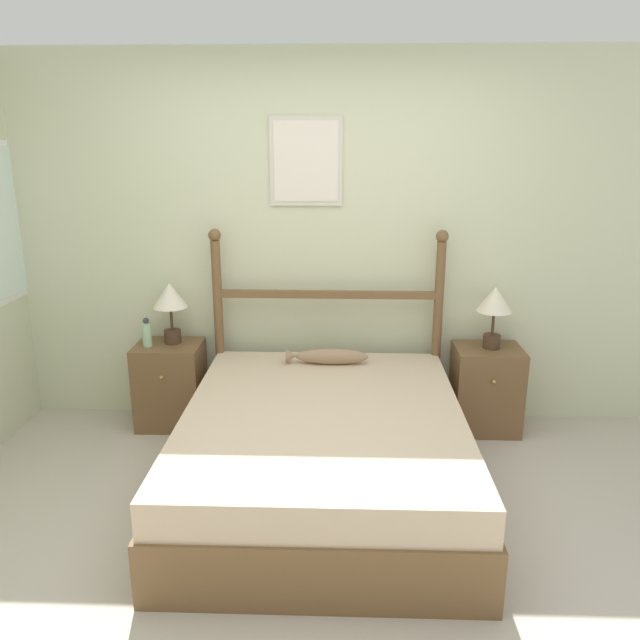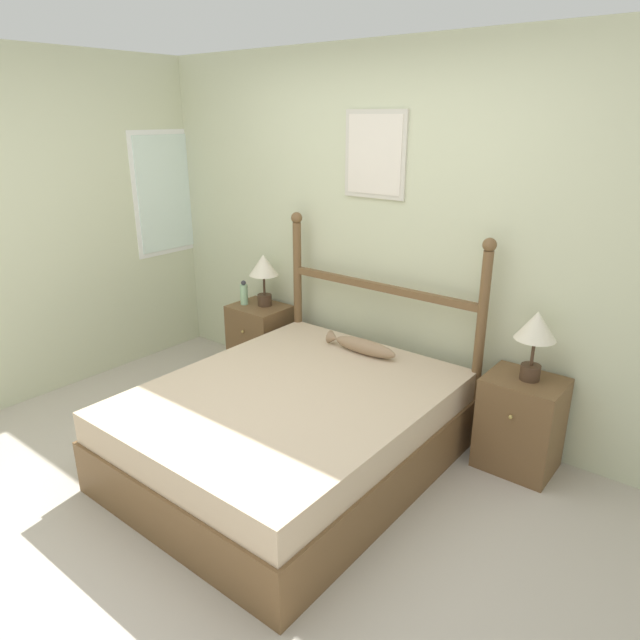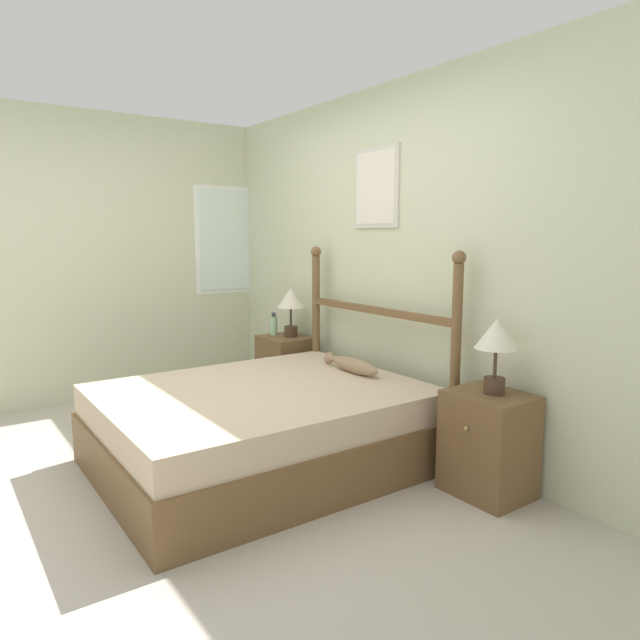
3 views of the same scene
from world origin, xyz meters
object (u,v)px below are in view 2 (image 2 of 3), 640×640
at_px(nightstand_left, 260,340).
at_px(table_lamp_right, 536,331).
at_px(bottle, 244,293).
at_px(fish_pillow, 362,346).
at_px(nightstand_right, 520,423).
at_px(bed, 292,428).
at_px(table_lamp_left, 264,269).

relative_size(nightstand_left, table_lamp_right, 1.40).
xyz_separation_m(table_lamp_right, bottle, (-2.35, -0.05, -0.21)).
relative_size(bottle, fish_pillow, 0.37).
height_order(nightstand_left, table_lamp_right, table_lamp_right).
relative_size(nightstand_left, nightstand_right, 1.00).
bearing_deg(nightstand_left, bed, -37.96).
bearing_deg(nightstand_left, nightstand_right, 0.00).
bearing_deg(bottle, bed, -33.65).
xyz_separation_m(table_lamp_right, fish_pillow, (-1.11, -0.14, -0.34)).
bearing_deg(table_lamp_left, bed, -39.96).
bearing_deg(table_lamp_left, bottle, -151.22).
bearing_deg(fish_pillow, bottle, 176.07).
xyz_separation_m(nightstand_left, table_lamp_right, (2.23, 0.01, 0.61)).
height_order(nightstand_right, table_lamp_right, table_lamp_right).
distance_m(table_lamp_left, fish_pillow, 1.15).
height_order(bed, table_lamp_left, table_lamp_left).
distance_m(nightstand_left, bottle, 0.41).
bearing_deg(bottle, fish_pillow, -3.93).
xyz_separation_m(nightstand_left, table_lamp_left, (0.03, 0.04, 0.61)).
distance_m(bed, nightstand_right, 1.40).
height_order(nightstand_right, bottle, bottle).
bearing_deg(bed, nightstand_left, 142.04).
relative_size(table_lamp_left, bottle, 2.09).
bearing_deg(nightstand_left, fish_pillow, -6.53).
distance_m(nightstand_right, fish_pillow, 1.14).
relative_size(bed, fish_pillow, 3.58).
bearing_deg(table_lamp_right, bed, -142.13).
height_order(table_lamp_right, fish_pillow, table_lamp_right).
xyz_separation_m(nightstand_right, fish_pillow, (-1.10, -0.13, 0.27)).
xyz_separation_m(bottle, fish_pillow, (1.24, -0.09, -0.12)).
distance_m(nightstand_right, table_lamp_left, 2.27).
height_order(bottle, fish_pillow, bottle).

